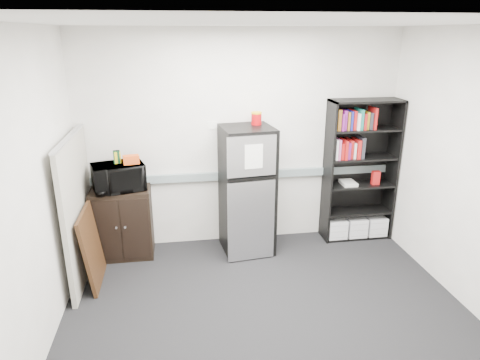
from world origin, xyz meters
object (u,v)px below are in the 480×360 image
Objects in this scene: bookshelf at (360,172)px; refrigerator at (247,191)px; cabinet at (123,223)px; cubicle_partition at (78,209)px; microwave at (118,177)px.

refrigerator is at bearing -174.53° from bookshelf.
cabinet is (-3.03, -0.06, -0.48)m from bookshelf.
bookshelf is at bearing -0.88° from refrigerator.
bookshelf is 1.14× the size of cubicle_partition.
bookshelf reaches higher than cabinet.
microwave is 1.54m from refrigerator.
cubicle_partition reaches higher than cabinet.
cubicle_partition reaches higher than microwave.
bookshelf reaches higher than cubicle_partition.
bookshelf is 3.22× the size of microwave.
refrigerator reaches higher than cabinet.
bookshelf is 1.17× the size of refrigerator.
refrigerator is at bearing -18.86° from microwave.
cubicle_partition is 0.61m from microwave.
microwave is at bearing 45.36° from cubicle_partition.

